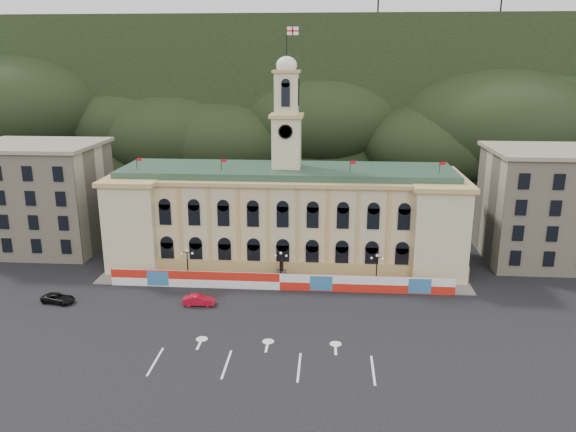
# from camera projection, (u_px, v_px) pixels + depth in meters

# --- Properties ---
(ground) EXTENTS (260.00, 260.00, 0.00)m
(ground) POSITION_uv_depth(u_px,v_px,m) (269.00, 339.00, 67.12)
(ground) COLOR black
(ground) RESTS_ON ground
(lane_markings) EXTENTS (26.00, 10.00, 0.02)m
(lane_markings) POSITION_uv_depth(u_px,v_px,m) (264.00, 361.00, 62.31)
(lane_markings) COLOR white
(lane_markings) RESTS_ON ground
(hill_ridge) EXTENTS (230.00, 80.00, 64.00)m
(hill_ridge) POSITION_uv_depth(u_px,v_px,m) (310.00, 100.00, 178.94)
(hill_ridge) COLOR black
(hill_ridge) RESTS_ON ground
(city_hall) EXTENTS (56.20, 17.60, 37.10)m
(city_hall) POSITION_uv_depth(u_px,v_px,m) (286.00, 215.00, 91.51)
(city_hall) COLOR #C8B490
(city_hall) RESTS_ON ground
(side_building_left) EXTENTS (21.00, 17.00, 18.60)m
(side_building_left) POSITION_uv_depth(u_px,v_px,m) (41.00, 196.00, 97.39)
(side_building_left) COLOR #B9A98F
(side_building_left) RESTS_ON ground
(side_building_right) EXTENTS (21.00, 17.00, 18.60)m
(side_building_right) POSITION_uv_depth(u_px,v_px,m) (551.00, 206.00, 91.16)
(side_building_right) COLOR #B9A98F
(side_building_right) RESTS_ON ground
(hoarding_fence) EXTENTS (50.00, 0.44, 2.50)m
(hoarding_fence) POSITION_uv_depth(u_px,v_px,m) (280.00, 282.00, 81.24)
(hoarding_fence) COLOR red
(hoarding_fence) RESTS_ON ground
(pavement) EXTENTS (56.00, 5.50, 0.16)m
(pavement) POSITION_uv_depth(u_px,v_px,m) (281.00, 282.00, 84.13)
(pavement) COLOR slate
(pavement) RESTS_ON ground
(statue) EXTENTS (1.40, 1.40, 3.72)m
(statue) POSITION_uv_depth(u_px,v_px,m) (282.00, 275.00, 84.07)
(statue) COLOR #595651
(statue) RESTS_ON ground
(lamp_left) EXTENTS (1.96, 0.44, 5.15)m
(lamp_left) POSITION_uv_depth(u_px,v_px,m) (187.00, 263.00, 83.62)
(lamp_left) COLOR black
(lamp_left) RESTS_ON ground
(lamp_center) EXTENTS (1.96, 0.44, 5.15)m
(lamp_center) POSITION_uv_depth(u_px,v_px,m) (281.00, 265.00, 82.60)
(lamp_center) COLOR black
(lamp_center) RESTS_ON ground
(lamp_right) EXTENTS (1.96, 0.44, 5.15)m
(lamp_right) POSITION_uv_depth(u_px,v_px,m) (377.00, 268.00, 81.59)
(lamp_right) COLOR black
(lamp_right) RESTS_ON ground
(red_sedan) EXTENTS (1.97, 4.51, 1.43)m
(red_sedan) POSITION_uv_depth(u_px,v_px,m) (199.00, 300.00, 76.29)
(red_sedan) COLOR #A90C1F
(red_sedan) RESTS_ON ground
(black_suv) EXTENTS (3.82, 5.39, 1.28)m
(black_suv) POSITION_uv_depth(u_px,v_px,m) (58.00, 298.00, 77.07)
(black_suv) COLOR black
(black_suv) RESTS_ON ground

